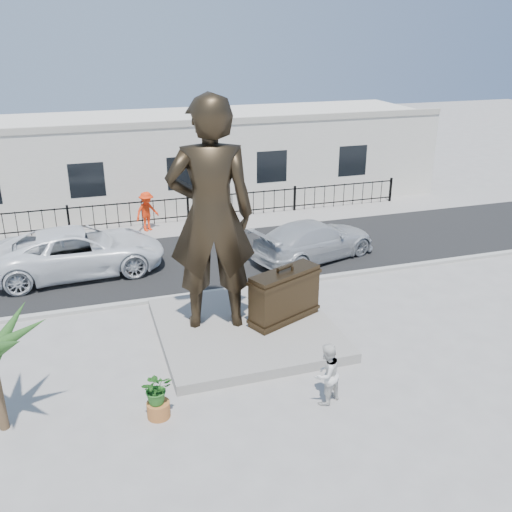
{
  "coord_description": "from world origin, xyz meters",
  "views": [
    {
      "loc": [
        -4.85,
        -13.23,
        8.73
      ],
      "look_at": [
        0.0,
        2.0,
        2.3
      ],
      "focal_mm": 40.0,
      "sensor_mm": 36.0,
      "label": 1
    }
  ],
  "objects_px": {
    "suitcase": "(284,296)",
    "statue": "(211,216)",
    "tourist": "(326,374)",
    "car_white": "(79,251)"
  },
  "relations": [
    {
      "from": "suitcase",
      "to": "statue",
      "type": "bearing_deg",
      "value": 143.84
    },
    {
      "from": "statue",
      "to": "suitcase",
      "type": "bearing_deg",
      "value": 177.95
    },
    {
      "from": "suitcase",
      "to": "tourist",
      "type": "xyz_separation_m",
      "value": [
        -0.33,
        -3.87,
        -0.3
      ]
    },
    {
      "from": "statue",
      "to": "car_white",
      "type": "xyz_separation_m",
      "value": [
        -3.77,
        5.94,
        -2.85
      ]
    },
    {
      "from": "statue",
      "to": "tourist",
      "type": "relative_size",
      "value": 4.24
    },
    {
      "from": "statue",
      "to": "suitcase",
      "type": "distance_m",
      "value": 3.4
    },
    {
      "from": "tourist",
      "to": "car_white",
      "type": "distance_m",
      "value": 11.67
    },
    {
      "from": "tourist",
      "to": "car_white",
      "type": "height_order",
      "value": "car_white"
    },
    {
      "from": "statue",
      "to": "suitcase",
      "type": "xyz_separation_m",
      "value": [
        2.11,
        -0.46,
        -2.62
      ]
    },
    {
      "from": "statue",
      "to": "car_white",
      "type": "relative_size",
      "value": 1.09
    }
  ]
}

